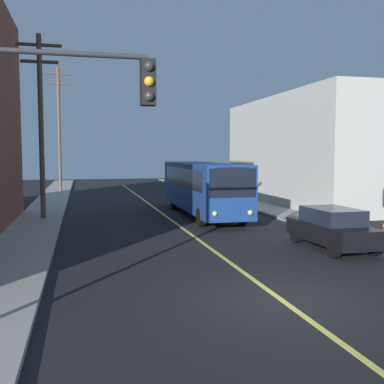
{
  "coord_description": "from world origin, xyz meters",
  "views": [
    {
      "loc": [
        -4.92,
        -10.58,
        3.72
      ],
      "look_at": [
        0.0,
        9.72,
        2.0
      ],
      "focal_mm": 42.8,
      "sensor_mm": 36.0,
      "label": 1
    }
  ],
  "objects_px": {
    "parked_car_black": "(332,228)",
    "city_bus": "(202,186)",
    "utility_pole_mid": "(41,118)",
    "utility_pole_far": "(59,124)",
    "traffic_signal_left_corner": "(57,127)"
  },
  "relations": [
    {
      "from": "parked_car_black",
      "to": "city_bus",
      "type": "bearing_deg",
      "value": 102.73
    },
    {
      "from": "city_bus",
      "to": "utility_pole_mid",
      "type": "xyz_separation_m",
      "value": [
        -9.24,
        0.02,
        3.9
      ]
    },
    {
      "from": "city_bus",
      "to": "utility_pole_far",
      "type": "distance_m",
      "value": 22.35
    },
    {
      "from": "parked_car_black",
      "to": "utility_pole_mid",
      "type": "xyz_separation_m",
      "value": [
        -11.67,
        10.78,
        4.88
      ]
    },
    {
      "from": "utility_pole_far",
      "to": "traffic_signal_left_corner",
      "type": "height_order",
      "value": "utility_pole_far"
    },
    {
      "from": "utility_pole_mid",
      "to": "traffic_signal_left_corner",
      "type": "bearing_deg",
      "value": -84.4
    },
    {
      "from": "parked_car_black",
      "to": "traffic_signal_left_corner",
      "type": "height_order",
      "value": "traffic_signal_left_corner"
    },
    {
      "from": "traffic_signal_left_corner",
      "to": "utility_pole_far",
      "type": "bearing_deg",
      "value": 92.39
    },
    {
      "from": "parked_car_black",
      "to": "utility_pole_mid",
      "type": "relative_size",
      "value": 0.44
    },
    {
      "from": "city_bus",
      "to": "utility_pole_mid",
      "type": "height_order",
      "value": "utility_pole_mid"
    },
    {
      "from": "utility_pole_mid",
      "to": "traffic_signal_left_corner",
      "type": "xyz_separation_m",
      "value": [
        1.63,
        -16.59,
        -1.42
      ]
    },
    {
      "from": "parked_car_black",
      "to": "utility_pole_far",
      "type": "height_order",
      "value": "utility_pole_far"
    },
    {
      "from": "utility_pole_mid",
      "to": "utility_pole_far",
      "type": "height_order",
      "value": "utility_pole_far"
    },
    {
      "from": "city_bus",
      "to": "utility_pole_mid",
      "type": "relative_size",
      "value": 1.2
    },
    {
      "from": "parked_car_black",
      "to": "traffic_signal_left_corner",
      "type": "distance_m",
      "value": 12.11
    }
  ]
}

